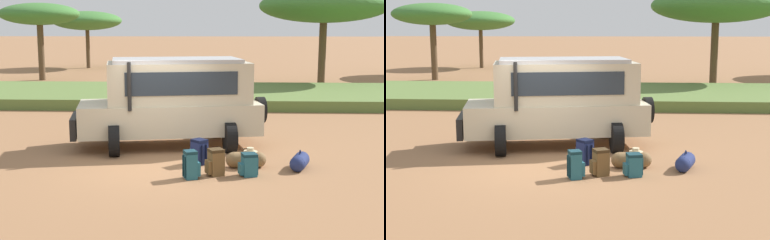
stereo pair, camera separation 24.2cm
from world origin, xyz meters
TOP-DOWN VIEW (x-y plane):
  - ground_plane at (0.00, 0.00)m, footprint 320.00×320.00m
  - grass_bank at (0.00, 11.73)m, footprint 120.00×7.00m
  - safari_vehicle at (0.13, 2.20)m, footprint 5.47×3.30m
  - backpack_beside_front_wheel at (0.78, -1.01)m, footprint 0.41×0.37m
  - backpack_cluster_center at (1.32, -0.72)m, footprint 0.46×0.41m
  - backpack_near_rear_wheel at (0.92, 0.23)m, footprint 0.47×0.47m
  - backpack_outermost at (2.06, -0.74)m, footprint 0.46×0.39m
  - duffel_bag_low_black_case at (2.04, -0.03)m, footprint 0.97×0.42m
  - duffel_bag_soft_canvas at (3.29, -0.10)m, footprint 0.54×0.88m
  - acacia_tree_far_left at (-9.46, 20.16)m, footprint 4.85×4.53m
  - acacia_tree_left_mid at (-8.89, 29.82)m, footprint 5.43×5.94m
  - acacia_tree_centre_back at (6.93, 16.57)m, footprint 6.80×7.02m

SIDE VIEW (x-z plane):
  - ground_plane at x=0.00m, z-range 0.00..0.00m
  - duffel_bag_soft_canvas at x=3.29m, z-range -0.05..0.41m
  - duffel_bag_low_black_case at x=2.04m, z-range -0.05..0.43m
  - grass_bank at x=0.00m, z-range 0.00..0.44m
  - backpack_outermost at x=2.06m, z-range -0.01..0.51m
  - backpack_cluster_center at x=1.32m, z-range -0.01..0.60m
  - backpack_near_rear_wheel at x=0.92m, z-range -0.01..0.61m
  - backpack_beside_front_wheel at x=0.78m, z-range -0.01..0.62m
  - safari_vehicle at x=0.13m, z-range 0.07..2.51m
  - acacia_tree_left_mid at x=-8.89m, z-range 1.47..5.93m
  - acacia_tree_far_left at x=-9.46m, z-range 1.64..6.33m
  - acacia_tree_centre_back at x=6.93m, z-range 1.71..6.98m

